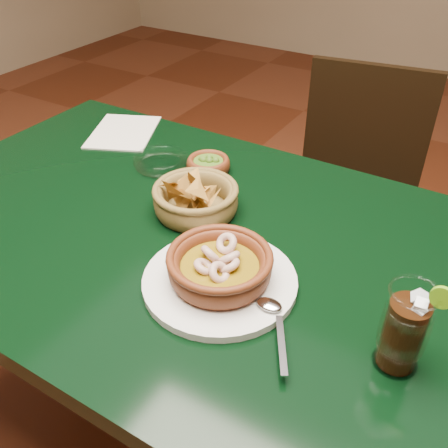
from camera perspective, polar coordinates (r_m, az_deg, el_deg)
The scene contains 9 objects.
ground at distance 1.57m, azimuth -4.32°, elevation -22.66°, with size 7.00×7.00×0.00m, color #471C0C.
dining_table at distance 1.07m, azimuth -5.85°, elevation -4.09°, with size 1.20×0.80×0.75m.
dining_chair at distance 1.64m, azimuth 14.23°, elevation 2.91°, with size 0.46×0.46×0.87m.
shrimp_plate at distance 0.84m, azimuth -0.46°, elevation -5.29°, with size 0.32×0.27×0.08m.
chip_basket at distance 1.02m, azimuth -3.28°, elevation 2.87°, with size 0.21×0.21×0.12m.
guacamole_ramekin at distance 1.17m, azimuth -1.80°, elevation 6.81°, with size 0.12×0.12×0.04m.
cola_drink at distance 0.74m, azimuth 19.90°, elevation -11.26°, with size 0.14×0.14×0.16m.
glass_ashtray at distance 1.20m, azimuth -7.18°, elevation 7.13°, with size 0.14×0.14×0.03m.
paper_menu at distance 1.40m, azimuth -11.41°, elevation 10.28°, with size 0.23×0.26×0.00m.
Camera 1 is at (0.52, -0.64, 1.34)m, focal length 40.00 mm.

